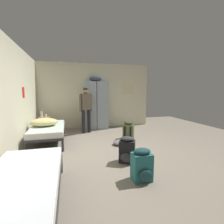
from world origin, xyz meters
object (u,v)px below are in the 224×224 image
object	(u,v)px
locker_bank	(96,104)
bed_left_front	(21,183)
bed_left_rear	(48,129)
backpack_olive	(129,130)
shelf_unit	(44,123)
lotion_bottle	(46,115)
clothes_pile_grey	(122,142)
water_bottle	(42,114)
backpack_black	(127,150)
bedding_heap	(44,122)
backpack_teal	(142,165)
person_traveler	(86,106)

from	to	relation	value
locker_bank	bed_left_front	size ratio (longest dim) A/B	1.09
locker_bank	bed_left_rear	bearing A→B (deg)	-138.89
locker_bank	backpack_olive	xyz separation A→B (m)	(0.75, -1.69, -0.71)
locker_bank	shelf_unit	xyz separation A→B (m)	(-1.89, -0.27, -0.62)
lotion_bottle	shelf_unit	bearing A→B (deg)	150.26
clothes_pile_grey	lotion_bottle	bearing A→B (deg)	138.88
water_bottle	backpack_black	world-z (taller)	water_bottle
bedding_heap	water_bottle	distance (m)	1.22
shelf_unit	lotion_bottle	distance (m)	0.30
water_bottle	clothes_pile_grey	distance (m)	3.12
bed_left_rear	clothes_pile_grey	xyz separation A→B (m)	(2.01, -0.79, -0.32)
locker_bank	clothes_pile_grey	xyz separation A→B (m)	(0.36, -2.22, -0.90)
backpack_teal	person_traveler	bearing A→B (deg)	98.84
lotion_bottle	bedding_heap	bearing A→B (deg)	-86.13
bed_left_front	bedding_heap	bearing A→B (deg)	92.01
bed_left_rear	clothes_pile_grey	world-z (taller)	bed_left_rear
shelf_unit	bed_left_front	world-z (taller)	shelf_unit
water_bottle	backpack_olive	xyz separation A→B (m)	(2.72, -1.44, -0.42)
shelf_unit	person_traveler	world-z (taller)	person_traveler
backpack_teal	backpack_black	distance (m)	0.74
locker_bank	water_bottle	distance (m)	2.01
backpack_black	bed_left_front	bearing A→B (deg)	-149.03
water_bottle	backpack_olive	bearing A→B (deg)	-27.97
person_traveler	lotion_bottle	size ratio (longest dim) A/B	10.33
person_traveler	backpack_olive	bearing A→B (deg)	-42.57
lotion_bottle	water_bottle	bearing A→B (deg)	158.20
locker_bank	lotion_bottle	xyz separation A→B (m)	(-1.82, -0.31, -0.33)
bedding_heap	backpack_olive	xyz separation A→B (m)	(2.49, -0.25, -0.34)
bedding_heap	backpack_olive	size ratio (longest dim) A/B	1.37
shelf_unit	bedding_heap	bearing A→B (deg)	-82.88
shelf_unit	water_bottle	bearing A→B (deg)	165.96
bed_left_rear	clothes_pile_grey	distance (m)	2.18
locker_bank	backpack_black	distance (m)	3.41
bed_left_rear	backpack_teal	world-z (taller)	backpack_teal
bed_left_front	clothes_pile_grey	world-z (taller)	bed_left_front
bed_left_front	backpack_teal	distance (m)	1.77
person_traveler	clothes_pile_grey	distance (m)	2.03
bedding_heap	locker_bank	bearing A→B (deg)	39.58
locker_bank	backpack_olive	distance (m)	1.98
shelf_unit	clothes_pile_grey	xyz separation A→B (m)	(2.26, -1.95, -0.28)
bed_left_rear	water_bottle	world-z (taller)	water_bottle
person_traveler	backpack_teal	world-z (taller)	person_traveler
bed_left_front	backpack_black	bearing A→B (deg)	30.97
water_bottle	backpack_black	xyz separation A→B (m)	(2.07, -3.09, -0.42)
bed_left_rear	person_traveler	distance (m)	1.57
water_bottle	clothes_pile_grey	bearing A→B (deg)	-40.12
lotion_bottle	backpack_black	world-z (taller)	lotion_bottle
bed_left_front	bed_left_rear	world-z (taller)	same
locker_bank	shelf_unit	bearing A→B (deg)	-171.88
water_bottle	backpack_olive	world-z (taller)	water_bottle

